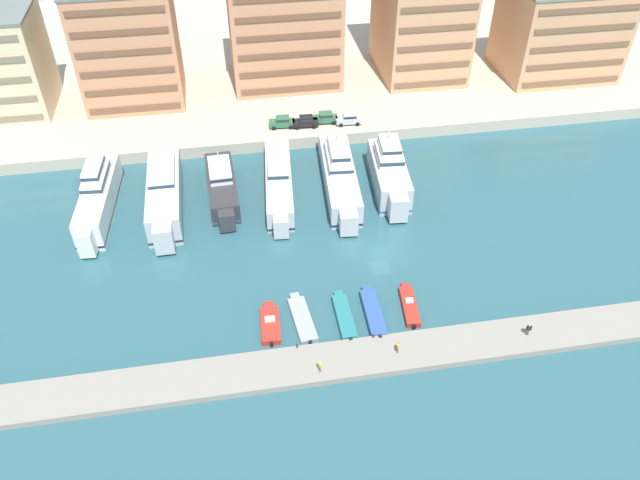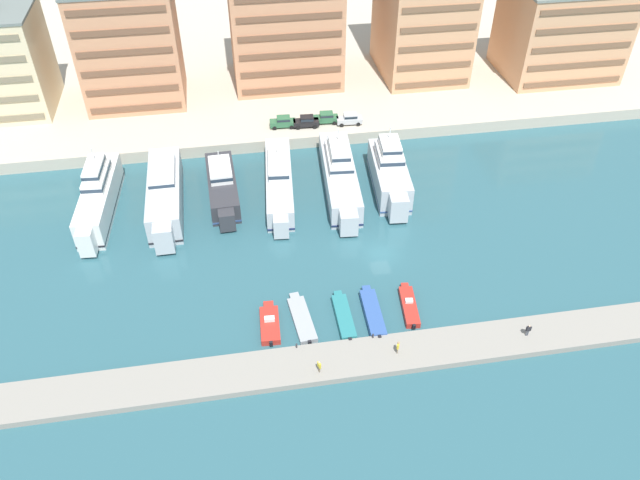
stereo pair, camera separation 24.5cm
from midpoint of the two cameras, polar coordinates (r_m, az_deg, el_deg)
name	(u,v)px [view 1 (the left image)]	position (r m, az deg, el deg)	size (l,w,h in m)	color
ground_plane	(381,253)	(80.56, 5.56, -1.22)	(400.00, 400.00, 0.00)	#2D5B66
quay_promenade	(309,49)	(131.35, -1.11, 17.02)	(180.00, 70.00, 1.93)	#BCB29E
pier_dock	(418,351)	(69.41, 8.87, -9.96)	(120.00, 5.06, 0.79)	gray
yacht_white_far_left	(98,197)	(90.43, -19.71, 3.72)	(4.85, 19.57, 8.81)	white
yacht_silver_left	(165,194)	(88.79, -14.10, 4.08)	(4.56, 20.45, 7.35)	silver
yacht_charcoal_mid_left	(222,186)	(89.66, -9.03, 4.86)	(4.40, 16.54, 6.28)	#333338
yacht_silver_center_left	(279,181)	(89.69, -3.88, 5.42)	(5.32, 21.56, 6.50)	silver
yacht_silver_center	(339,174)	(90.12, 1.71, 6.02)	(5.81, 22.35, 8.18)	silver
yacht_silver_center_right	(389,173)	(90.36, 6.27, 6.13)	(5.70, 16.80, 8.94)	silver
motorboat_red_far_left	(270,324)	(71.29, -4.67, -7.65)	(2.39, 6.47, 1.30)	red
motorboat_grey_left	(302,319)	(71.69, -1.75, -7.22)	(2.64, 7.98, 0.82)	#9EA3A8
motorboat_teal_mid_left	(344,317)	(71.76, 2.11, -7.02)	(1.74, 7.64, 0.97)	teal
motorboat_blue_center_left	(373,313)	(72.35, 4.76, -6.65)	(2.01, 8.14, 1.01)	#33569E
motorboat_red_center	(409,306)	(73.75, 8.07, -5.95)	(2.25, 7.04, 1.13)	red
car_green_far_left	(282,122)	(101.86, -3.55, 10.75)	(4.19, 2.11, 1.80)	#2D6642
car_black_left	(306,121)	(101.83, -1.40, 10.81)	(4.19, 2.10, 1.80)	black
car_green_mid_left	(325,117)	(102.86, 0.40, 11.15)	(4.19, 2.11, 1.80)	#2D6642
car_silver_center_left	(349,118)	(102.65, 2.59, 11.04)	(4.18, 2.09, 1.80)	#B7BCC1
apartment_block_left	(128,44)	(110.90, -17.21, 16.76)	(16.15, 13.07, 21.50)	tan
apartment_block_mid_left	(284,18)	(113.38, -3.42, 19.63)	(19.00, 15.03, 24.09)	tan
apartment_block_center	(560,28)	(124.48, 21.06, 17.64)	(19.79, 15.44, 18.20)	tan
pedestrian_near_edge	(529,329)	(72.43, 18.45, -7.71)	(0.64, 0.28, 1.67)	#4C515B
pedestrian_mid_deck	(320,366)	(65.59, -0.12, -11.42)	(0.38, 0.59, 1.64)	#7A6B56
pedestrian_far_side	(399,346)	(67.67, 7.09, -9.61)	(0.40, 0.61, 1.71)	#7A6B56
bollard_west	(297,346)	(68.16, -2.21, -9.62)	(0.20, 0.20, 0.61)	#2D2D33
bollard_west_mid	(374,336)	(69.26, 4.82, -8.70)	(0.20, 0.20, 0.61)	#2D2D33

